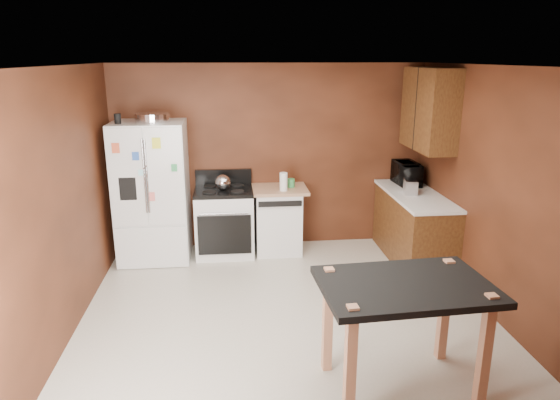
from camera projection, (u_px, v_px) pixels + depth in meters
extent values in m
plane|color=beige|center=(289.00, 322.00, 5.03)|extent=(4.50, 4.50, 0.00)
plane|color=white|center=(290.00, 66.00, 4.33)|extent=(4.50, 4.50, 0.00)
plane|color=#5E2C18|center=(270.00, 157.00, 6.83)|extent=(4.20, 0.00, 4.20)
plane|color=#5E2C18|center=(342.00, 329.00, 2.53)|extent=(4.20, 0.00, 4.20)
plane|color=#5E2C18|center=(57.00, 210.00, 4.48)|extent=(0.00, 4.50, 4.50)
plane|color=#5E2C18|center=(502.00, 197.00, 4.88)|extent=(0.00, 4.50, 4.50)
cylinder|color=silver|center=(152.00, 118.00, 6.14)|extent=(0.43, 0.43, 0.11)
cylinder|color=black|center=(118.00, 119.00, 5.97)|extent=(0.08, 0.08, 0.12)
sphere|color=silver|center=(223.00, 182.00, 6.48)|extent=(0.20, 0.20, 0.20)
cylinder|color=white|center=(284.00, 182.00, 6.49)|extent=(0.12, 0.12, 0.24)
cylinder|color=green|center=(291.00, 183.00, 6.68)|extent=(0.14, 0.14, 0.11)
cube|color=silver|center=(410.00, 187.00, 6.33)|extent=(0.19, 0.27, 0.18)
imported|color=black|center=(407.00, 174.00, 6.77)|extent=(0.36, 0.51, 0.27)
cube|color=white|center=(153.00, 192.00, 6.42)|extent=(0.90, 0.75, 1.80)
cube|color=white|center=(127.00, 178.00, 5.95)|extent=(0.43, 0.02, 1.20)
cube|color=white|center=(165.00, 177.00, 5.99)|extent=(0.43, 0.02, 1.20)
cube|color=white|center=(152.00, 248.00, 6.22)|extent=(0.88, 0.02, 0.54)
cube|color=black|center=(128.00, 189.00, 5.98)|extent=(0.20, 0.01, 0.28)
cylinder|color=silver|center=(144.00, 177.00, 5.94)|extent=(0.02, 0.02, 0.90)
cylinder|color=silver|center=(147.00, 177.00, 5.94)|extent=(0.02, 0.02, 0.90)
cube|color=#E55B36|center=(116.00, 148.00, 5.81)|extent=(0.09, 0.00, 0.12)
cube|color=blue|center=(136.00, 156.00, 5.86)|extent=(0.08, 0.00, 0.10)
cube|color=#FCFF35|center=(156.00, 143.00, 5.85)|extent=(0.10, 0.00, 0.13)
cube|color=#379C58|center=(174.00, 168.00, 5.95)|extent=(0.07, 0.00, 0.09)
cube|color=#F7756D|center=(152.00, 197.00, 6.02)|extent=(0.08, 0.00, 0.11)
cube|color=#A8F3FC|center=(141.00, 173.00, 5.92)|extent=(0.07, 0.00, 0.07)
cube|color=white|center=(225.00, 223.00, 6.69)|extent=(0.76, 0.65, 0.85)
cube|color=black|center=(224.00, 191.00, 6.56)|extent=(0.76, 0.65, 0.05)
cube|color=black|center=(223.00, 177.00, 6.80)|extent=(0.76, 0.06, 0.20)
cube|color=black|center=(225.00, 235.00, 6.38)|extent=(0.68, 0.02, 0.52)
cylinder|color=silver|center=(224.00, 214.00, 6.29)|extent=(0.62, 0.02, 0.02)
cylinder|color=black|center=(210.00, 186.00, 6.69)|extent=(0.17, 0.17, 0.02)
cylinder|color=black|center=(237.00, 185.00, 6.72)|extent=(0.17, 0.17, 0.02)
cylinder|color=black|center=(209.00, 192.00, 6.38)|extent=(0.17, 0.17, 0.02)
cylinder|color=black|center=(237.00, 191.00, 6.42)|extent=(0.17, 0.17, 0.02)
cube|color=white|center=(278.00, 221.00, 6.78)|extent=(0.60, 0.60, 0.85)
cube|color=black|center=(280.00, 204.00, 6.39)|extent=(0.56, 0.02, 0.07)
cube|color=#A97D5E|center=(278.00, 189.00, 6.66)|extent=(0.78, 0.62, 0.04)
cube|color=brown|center=(413.00, 228.00, 6.47)|extent=(0.60, 1.55, 0.86)
cube|color=white|center=(416.00, 195.00, 6.34)|extent=(0.63, 1.58, 0.04)
cube|color=brown|center=(429.00, 109.00, 6.15)|extent=(0.35, 1.05, 1.00)
cube|color=black|center=(415.00, 109.00, 6.14)|extent=(0.01, 0.01, 1.00)
cube|color=black|center=(406.00, 286.00, 3.82)|extent=(1.35, 0.94, 0.05)
cube|color=tan|center=(328.00, 320.00, 4.16)|extent=(0.08, 0.08, 0.93)
cube|color=tan|center=(444.00, 310.00, 4.32)|extent=(0.08, 0.08, 0.93)
cube|color=tan|center=(350.00, 365.00, 3.55)|extent=(0.08, 0.08, 0.93)
cube|color=tan|center=(485.00, 351.00, 3.71)|extent=(0.08, 0.08, 0.93)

